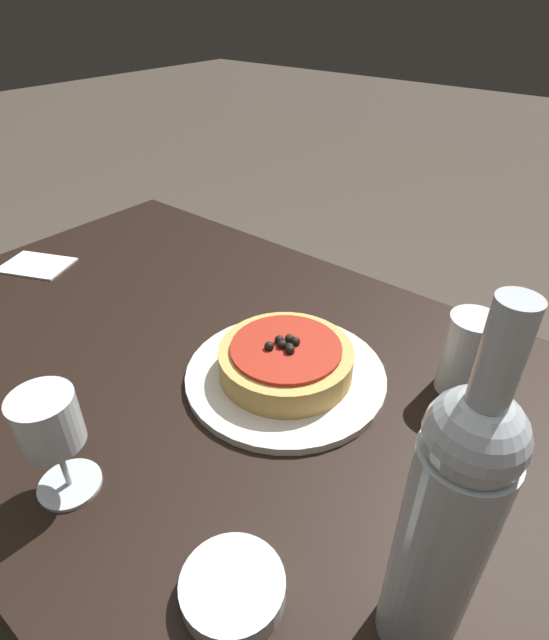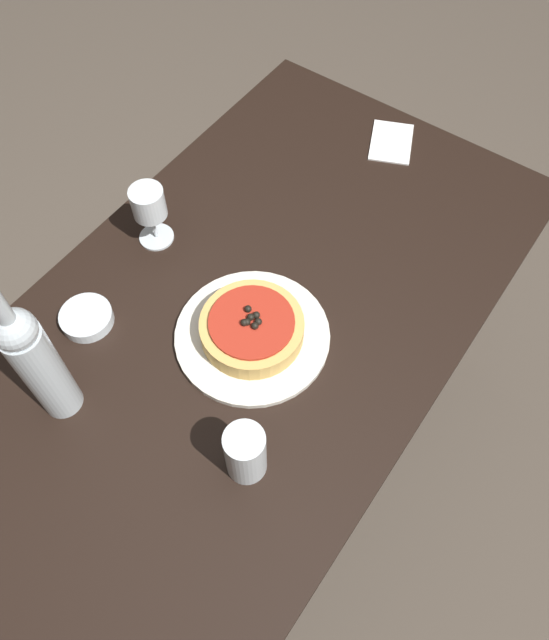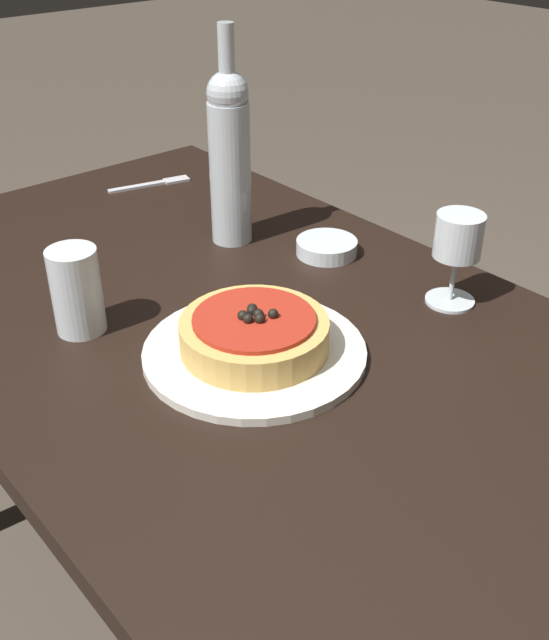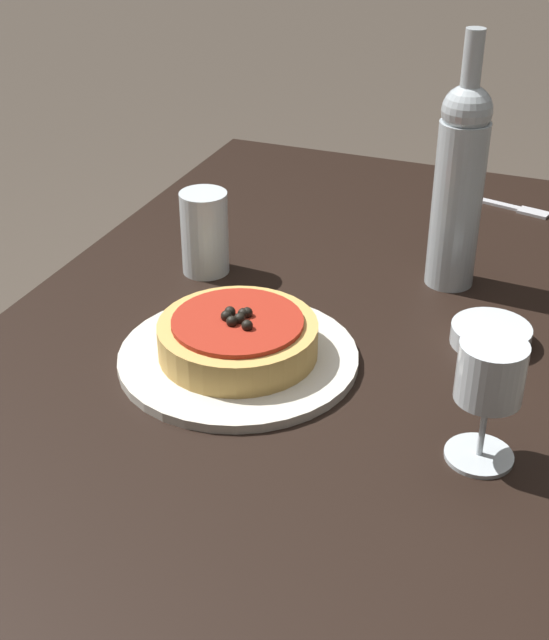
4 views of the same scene
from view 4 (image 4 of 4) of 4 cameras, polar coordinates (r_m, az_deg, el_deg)
The scene contains 8 objects.
dining_table at distance 1.16m, azimuth 0.13°, elevation -6.37°, with size 1.50×0.78×0.74m.
dinner_plate at distance 1.11m, azimuth -2.33°, elevation -2.39°, with size 0.30×0.30×0.01m.
pizza at distance 1.09m, azimuth -2.36°, elevation -1.09°, with size 0.20×0.20×0.06m.
wine_glass at distance 0.92m, azimuth 13.62°, elevation -3.71°, with size 0.07×0.07×0.14m.
wine_bottle at distance 1.25m, azimuth 11.74°, elevation 8.67°, with size 0.07×0.07×0.36m.
water_cup at distance 1.30m, azimuth -4.49°, elevation 5.59°, with size 0.07×0.07×0.12m.
side_bowl at distance 1.17m, azimuth 13.67°, elevation -0.93°, with size 0.10×0.10×0.02m.
fork at distance 1.59m, azimuth 14.68°, elevation 7.05°, with size 0.06×0.17×0.00m.
Camera 4 is at (0.87, 0.34, 1.35)m, focal length 50.00 mm.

